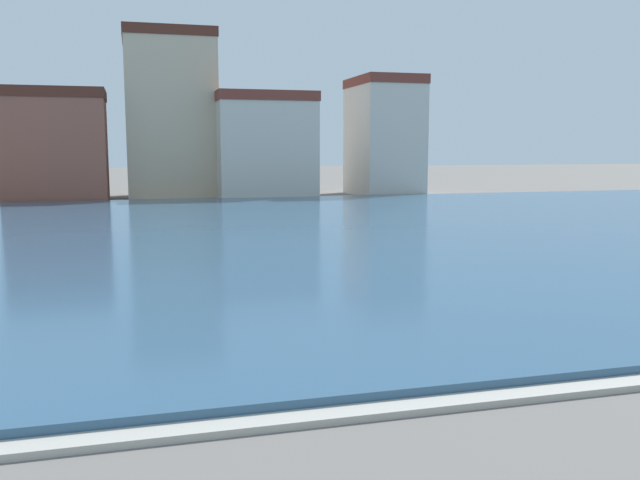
% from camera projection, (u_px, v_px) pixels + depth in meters
% --- Properties ---
extents(harbor_water, '(91.87, 43.42, 0.27)m').
position_uv_depth(harbor_water, '(188.00, 236.00, 31.29)').
color(harbor_water, '#2D5170').
rests_on(harbor_water, ground).
extents(quay_edge_coping, '(91.87, 0.50, 0.12)m').
position_uv_depth(quay_edge_coping, '(303.00, 419.00, 10.32)').
color(quay_edge_coping, '#ADA89E').
rests_on(quay_edge_coping, ground).
extents(townhouse_end_terrace, '(7.61, 6.03, 8.63)m').
position_uv_depth(townhouse_end_terrace, '(56.00, 145.00, 52.44)').
color(townhouse_end_terrace, '#8E5142').
rests_on(townhouse_end_terrace, ground).
extents(townhouse_tall_gabled, '(7.40, 7.07, 13.68)m').
position_uv_depth(townhouse_tall_gabled, '(171.00, 115.00, 56.76)').
color(townhouse_tall_gabled, '#C6B293').
rests_on(townhouse_tall_gabled, ground).
extents(townhouse_corner_house, '(8.02, 7.29, 8.62)m').
position_uv_depth(townhouse_corner_house, '(263.00, 146.00, 56.42)').
color(townhouse_corner_house, beige).
rests_on(townhouse_corner_house, ground).
extents(townhouse_narrow_midrow, '(5.32, 7.57, 10.27)m').
position_uv_depth(townhouse_narrow_midrow, '(384.00, 136.00, 60.01)').
color(townhouse_narrow_midrow, beige).
rests_on(townhouse_narrow_midrow, ground).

